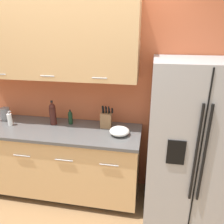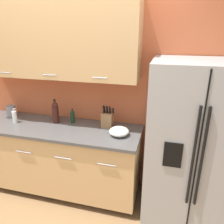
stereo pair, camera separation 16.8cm
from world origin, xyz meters
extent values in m
cube|color=#BC5B38|center=(0.00, 1.04, 1.30)|extent=(10.00, 0.05, 2.60)
cube|color=tan|center=(-0.23, 0.85, 1.90)|extent=(1.92, 0.32, 0.87)
cylinder|color=#99999E|center=(-0.81, 0.68, 1.52)|extent=(0.16, 0.01, 0.01)
cylinder|color=#99999E|center=(-0.23, 0.68, 1.52)|extent=(0.16, 0.01, 0.01)
cylinder|color=#99999E|center=(0.35, 0.68, 1.52)|extent=(0.16, 0.01, 0.01)
cube|color=black|center=(-0.23, 0.73, 0.04)|extent=(2.00, 0.54, 0.09)
cube|color=tan|center=(-0.23, 0.69, 0.48)|extent=(2.04, 0.62, 0.78)
cube|color=#4C4C4C|center=(-0.23, 0.68, 0.88)|extent=(2.06, 0.64, 0.03)
cylinder|color=#99999E|center=(-0.47, 0.37, 0.69)|extent=(0.20, 0.01, 0.01)
cylinder|color=#99999E|center=(0.02, 0.37, 0.69)|extent=(0.20, 0.01, 0.01)
cylinder|color=#99999E|center=(0.50, 0.37, 0.69)|extent=(0.20, 0.01, 0.01)
cube|color=#9E9EA0|center=(1.34, 0.65, 0.87)|extent=(0.91, 0.71, 1.74)
cube|color=black|center=(1.34, 0.29, 0.87)|extent=(0.01, 0.01, 1.70)
cylinder|color=black|center=(1.31, 0.28, 0.96)|extent=(0.02, 0.02, 0.96)
cylinder|color=black|center=(1.38, 0.28, 0.96)|extent=(0.02, 0.02, 0.96)
cube|color=black|center=(1.14, 0.29, 0.96)|extent=(0.16, 0.01, 0.24)
cube|color=olive|center=(0.38, 0.82, 0.99)|extent=(0.13, 0.09, 0.18)
cylinder|color=black|center=(0.35, 0.84, 1.12)|extent=(0.02, 0.03, 0.07)
cylinder|color=black|center=(0.35, 0.81, 1.13)|extent=(0.02, 0.04, 0.10)
cylinder|color=black|center=(0.38, 0.84, 1.12)|extent=(0.02, 0.03, 0.07)
cylinder|color=black|center=(0.38, 0.81, 1.13)|extent=(0.01, 0.03, 0.09)
cylinder|color=black|center=(0.42, 0.84, 1.11)|extent=(0.02, 0.03, 0.06)
cylinder|color=black|center=(0.42, 0.81, 1.13)|extent=(0.02, 0.03, 0.09)
cylinder|color=black|center=(0.45, 0.84, 1.11)|extent=(0.02, 0.03, 0.06)
cylinder|color=#3D1914|center=(-0.27, 0.80, 1.01)|extent=(0.08, 0.08, 0.21)
sphere|color=#3D1914|center=(-0.27, 0.80, 1.13)|extent=(0.07, 0.07, 0.07)
cylinder|color=#3D1914|center=(-0.27, 0.80, 1.15)|extent=(0.03, 0.03, 0.07)
cylinder|color=black|center=(-0.27, 0.80, 1.20)|extent=(0.03, 0.03, 0.02)
cylinder|color=white|center=(-0.77, 0.68, 0.97)|extent=(0.05, 0.05, 0.14)
cylinder|color=#B2B2B5|center=(-0.77, 0.68, 1.06)|extent=(0.02, 0.02, 0.04)
cylinder|color=#B2B2B5|center=(-0.76, 0.68, 1.08)|extent=(0.03, 0.01, 0.01)
cylinder|color=black|center=(-0.07, 0.85, 0.97)|extent=(0.05, 0.05, 0.13)
sphere|color=black|center=(-0.07, 0.85, 1.04)|extent=(0.05, 0.05, 0.05)
cylinder|color=black|center=(-0.07, 0.85, 1.05)|extent=(0.02, 0.02, 0.04)
cylinder|color=black|center=(-0.07, 0.85, 1.08)|extent=(0.02, 0.02, 0.01)
cylinder|color=gray|center=(-0.94, 0.83, 0.97)|extent=(0.11, 0.11, 0.14)
cylinder|color=gray|center=(-0.94, 0.83, 1.05)|extent=(0.12, 0.12, 0.01)
sphere|color=gray|center=(-0.94, 0.83, 1.06)|extent=(0.02, 0.02, 0.02)
ellipsoid|color=white|center=(0.57, 0.66, 0.95)|extent=(0.22, 0.22, 0.09)
camera|label=1|loc=(0.88, -1.49, 1.99)|focal=35.00mm
camera|label=2|loc=(1.04, -1.45, 1.99)|focal=35.00mm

